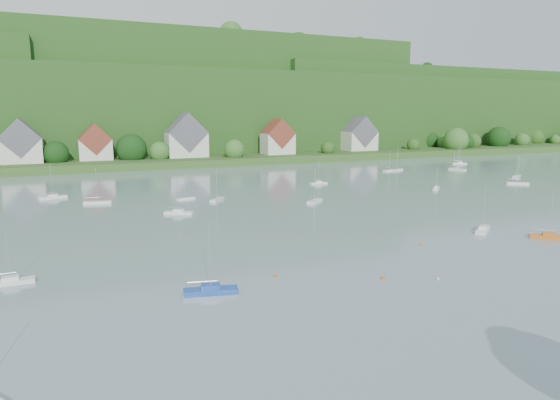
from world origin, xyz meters
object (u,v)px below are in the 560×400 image
object	(u,v)px
near_sailboat_1	(211,290)
near_sailboat_6	(11,281)
near_sailboat_5	(549,236)
near_sailboat_3	(483,229)

from	to	relation	value
near_sailboat_1	near_sailboat_6	world-z (taller)	near_sailboat_1
near_sailboat_1	near_sailboat_5	size ratio (longest dim) A/B	1.05
near_sailboat_1	near_sailboat_6	xyz separation A→B (m)	(-21.50, 12.86, -0.03)
near_sailboat_1	near_sailboat_6	bearing A→B (deg)	161.91
near_sailboat_3	near_sailboat_5	size ratio (longest dim) A/B	1.02
near_sailboat_3	near_sailboat_5	distance (m)	10.28
near_sailboat_5	near_sailboat_6	size ratio (longest dim) A/B	1.11
near_sailboat_3	near_sailboat_6	xyz separation A→B (m)	(-73.61, 3.29, -0.03)
near_sailboat_3	near_sailboat_5	xyz separation A→B (m)	(6.16, -8.23, -0.01)
near_sailboat_3	near_sailboat_6	world-z (taller)	near_sailboat_3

